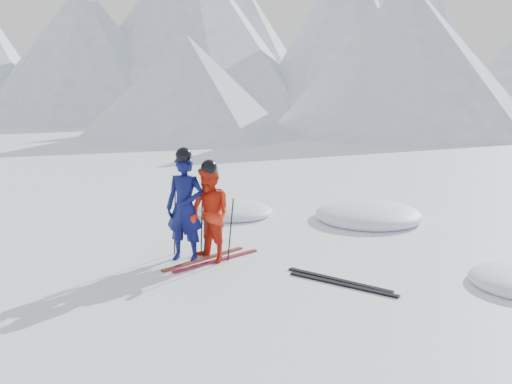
% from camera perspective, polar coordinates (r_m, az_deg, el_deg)
% --- Properties ---
extents(ground, '(160.00, 160.00, 0.00)m').
position_cam_1_polar(ground, '(8.24, 11.63, -9.29)').
color(ground, white).
rests_on(ground, ground).
extents(skier_blue, '(0.69, 0.50, 1.77)m').
position_cam_1_polar(skier_blue, '(8.90, -7.49, -1.67)').
color(skier_blue, '#0C114A').
rests_on(skier_blue, ground).
extents(skier_red, '(0.93, 0.84, 1.58)m').
position_cam_1_polar(skier_red, '(8.83, -4.89, -2.35)').
color(skier_red, red).
rests_on(skier_red, ground).
extents(pole_blue_left, '(0.12, 0.08, 1.18)m').
position_cam_1_polar(pole_blue_left, '(9.25, -8.54, -3.08)').
color(pole_blue_left, black).
rests_on(pole_blue_left, ground).
extents(pole_blue_right, '(0.12, 0.07, 1.18)m').
position_cam_1_polar(pole_blue_right, '(9.05, -5.26, -3.31)').
color(pole_blue_right, black).
rests_on(pole_blue_right, ground).
extents(pole_red_left, '(0.11, 0.09, 1.05)m').
position_cam_1_polar(pole_red_left, '(9.25, -5.73, -3.42)').
color(pole_red_left, black).
rests_on(pole_red_left, ground).
extents(pole_red_right, '(0.11, 0.08, 1.05)m').
position_cam_1_polar(pole_red_right, '(8.89, -2.69, -3.98)').
color(pole_red_right, black).
rests_on(pole_red_right, ground).
extents(ski_worn_left, '(0.67, 1.63, 0.03)m').
position_cam_1_polar(ski_worn_left, '(9.10, -5.47, -7.01)').
color(ski_worn_left, black).
rests_on(ski_worn_left, ground).
extents(ski_worn_right, '(0.77, 1.59, 0.03)m').
position_cam_1_polar(ski_worn_right, '(8.99, -4.13, -7.22)').
color(ski_worn_right, black).
rests_on(ski_worn_right, ground).
extents(ski_loose_a, '(1.68, 0.43, 0.03)m').
position_cam_1_polar(ski_loose_a, '(8.21, 8.67, -9.15)').
color(ski_loose_a, black).
rests_on(ski_loose_a, ground).
extents(ski_loose_b, '(1.69, 0.38, 0.03)m').
position_cam_1_polar(ski_loose_b, '(8.05, 9.07, -9.58)').
color(ski_loose_b, black).
rests_on(ski_loose_b, ground).
extents(snow_lumps, '(7.81, 7.27, 0.50)m').
position_cam_1_polar(snow_lumps, '(10.99, 10.74, -4.03)').
color(snow_lumps, white).
rests_on(snow_lumps, ground).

